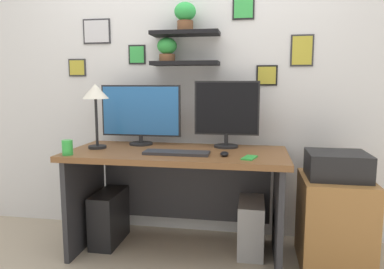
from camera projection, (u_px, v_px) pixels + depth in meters
ground_plane at (177, 251)px, 2.64m from camera, size 8.00×8.00×0.00m
back_wall_assembly at (188, 66)px, 2.87m from camera, size 4.40×0.24×2.70m
desk at (179, 178)px, 2.61m from camera, size 1.53×0.68×0.75m
monitor_left at (141, 113)px, 2.77m from camera, size 0.62×0.18×0.46m
monitor_right at (227, 112)px, 2.65m from camera, size 0.48×0.18×0.49m
keyboard at (177, 153)px, 2.41m from camera, size 0.44×0.14×0.02m
computer_mouse at (224, 154)px, 2.35m from camera, size 0.06×0.09×0.03m
desk_lamp at (96, 97)px, 2.58m from camera, size 0.19×0.19×0.47m
cell_phone at (249, 158)px, 2.27m from camera, size 0.11×0.15×0.01m
pen_cup at (67, 148)px, 2.38m from camera, size 0.07×0.07×0.10m
drawer_cabinet at (334, 222)px, 2.41m from camera, size 0.44×0.50×0.61m
printer at (337, 165)px, 2.35m from camera, size 0.38×0.34×0.17m
computer_tower_left at (109, 217)px, 2.77m from camera, size 0.18×0.40×0.40m
computer_tower_right at (251, 226)px, 2.62m from camera, size 0.18×0.40×0.38m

